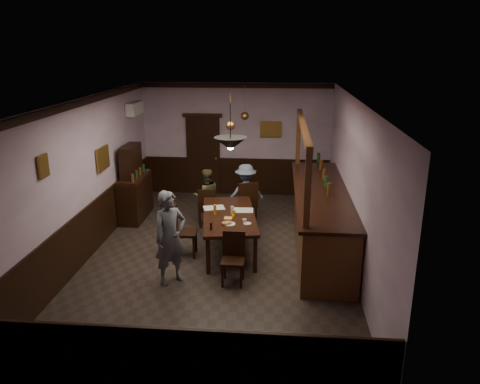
# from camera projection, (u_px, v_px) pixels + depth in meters

# --- Properties ---
(room) EXTENTS (5.01, 8.01, 3.01)m
(room) POSITION_uv_depth(u_px,v_px,m) (217.00, 182.00, 8.67)
(room) COLOR #2D2621
(room) RESTS_ON ground
(dining_table) EXTENTS (1.32, 2.33, 0.75)m
(dining_table) POSITION_uv_depth(u_px,v_px,m) (229.00, 217.00, 9.19)
(dining_table) COLOR black
(dining_table) RESTS_ON ground
(chair_far_left) EXTENTS (0.46, 0.46, 0.90)m
(chair_far_left) POSITION_uv_depth(u_px,v_px,m) (207.00, 206.00, 10.43)
(chair_far_left) COLOR black
(chair_far_left) RESTS_ON ground
(chair_far_right) EXTENTS (0.56, 0.56, 1.04)m
(chair_far_right) POSITION_uv_depth(u_px,v_px,m) (247.00, 202.00, 10.45)
(chair_far_right) COLOR black
(chair_far_right) RESTS_ON ground
(chair_near) EXTENTS (0.40, 0.40, 0.89)m
(chair_near) POSITION_uv_depth(u_px,v_px,m) (233.00, 255.00, 7.98)
(chair_near) COLOR black
(chair_near) RESTS_ON ground
(chair_side) EXTENTS (0.46, 0.46, 1.00)m
(chair_side) POSITION_uv_depth(u_px,v_px,m) (181.00, 229.00, 8.98)
(chair_side) COLOR black
(chair_side) RESTS_ON ground
(person_standing) EXTENTS (0.70, 0.69, 1.64)m
(person_standing) POSITION_uv_depth(u_px,v_px,m) (170.00, 237.00, 7.89)
(person_standing) COLOR slate
(person_standing) RESTS_ON ground
(person_seated_left) EXTENTS (0.75, 0.67, 1.26)m
(person_seated_left) POSITION_uv_depth(u_px,v_px,m) (206.00, 196.00, 10.65)
(person_seated_left) COLOR #4B4A2D
(person_seated_left) RESTS_ON ground
(person_seated_right) EXTENTS (1.00, 0.79, 1.36)m
(person_seated_right) POSITION_uv_depth(u_px,v_px,m) (246.00, 193.00, 10.69)
(person_seated_right) COLOR slate
(person_seated_right) RESTS_ON ground
(newspaper_left) EXTENTS (0.49, 0.41, 0.01)m
(newspaper_left) POSITION_uv_depth(u_px,v_px,m) (214.00, 208.00, 9.52)
(newspaper_left) COLOR silver
(newspaper_left) RESTS_ON dining_table
(newspaper_right) EXTENTS (0.43, 0.32, 0.01)m
(newspaper_right) POSITION_uv_depth(u_px,v_px,m) (243.00, 210.00, 9.37)
(newspaper_right) COLOR silver
(newspaper_right) RESTS_ON dining_table
(napkin) EXTENTS (0.17, 0.17, 0.00)m
(napkin) POSITION_uv_depth(u_px,v_px,m) (228.00, 218.00, 8.97)
(napkin) COLOR #DAA650
(napkin) RESTS_ON dining_table
(saucer) EXTENTS (0.15, 0.15, 0.01)m
(saucer) POSITION_uv_depth(u_px,v_px,m) (247.00, 223.00, 8.68)
(saucer) COLOR white
(saucer) RESTS_ON dining_table
(coffee_cup) EXTENTS (0.09, 0.09, 0.07)m
(coffee_cup) POSITION_uv_depth(u_px,v_px,m) (244.00, 221.00, 8.68)
(coffee_cup) COLOR white
(coffee_cup) RESTS_ON saucer
(pastry_plate) EXTENTS (0.22, 0.22, 0.01)m
(pastry_plate) POSITION_uv_depth(u_px,v_px,m) (230.00, 224.00, 8.64)
(pastry_plate) COLOR white
(pastry_plate) RESTS_ON dining_table
(pastry_ring_a) EXTENTS (0.13, 0.13, 0.04)m
(pastry_ring_a) POSITION_uv_depth(u_px,v_px,m) (225.00, 223.00, 8.61)
(pastry_ring_a) COLOR #C68C47
(pastry_ring_a) RESTS_ON pastry_plate
(pastry_ring_b) EXTENTS (0.13, 0.13, 0.04)m
(pastry_ring_b) POSITION_uv_depth(u_px,v_px,m) (228.00, 223.00, 8.64)
(pastry_ring_b) COLOR #C68C47
(pastry_ring_b) RESTS_ON pastry_plate
(soda_can) EXTENTS (0.07, 0.07, 0.12)m
(soda_can) POSITION_uv_depth(u_px,v_px,m) (234.00, 214.00, 9.02)
(soda_can) COLOR yellow
(soda_can) RESTS_ON dining_table
(beer_glass) EXTENTS (0.06, 0.06, 0.20)m
(beer_glass) POSITION_uv_depth(u_px,v_px,m) (215.00, 210.00, 9.12)
(beer_glass) COLOR #BF721E
(beer_glass) RESTS_ON dining_table
(water_glass) EXTENTS (0.06, 0.06, 0.15)m
(water_glass) POSITION_uv_depth(u_px,v_px,m) (232.00, 210.00, 9.18)
(water_glass) COLOR silver
(water_glass) RESTS_ON dining_table
(pepper_mill) EXTENTS (0.04, 0.04, 0.14)m
(pepper_mill) POSITION_uv_depth(u_px,v_px,m) (211.00, 226.00, 8.37)
(pepper_mill) COLOR black
(pepper_mill) RESTS_ON dining_table
(sideboard) EXTENTS (0.47, 1.32, 1.75)m
(sideboard) POSITION_uv_depth(u_px,v_px,m) (134.00, 189.00, 10.92)
(sideboard) COLOR black
(sideboard) RESTS_ON ground
(bar_counter) EXTENTS (1.04, 4.46, 2.50)m
(bar_counter) POSITION_uv_depth(u_px,v_px,m) (320.00, 216.00, 9.39)
(bar_counter) COLOR #4C2B14
(bar_counter) RESTS_ON ground
(door_back) EXTENTS (0.90, 0.06, 2.10)m
(door_back) POSITION_uv_depth(u_px,v_px,m) (203.00, 156.00, 12.63)
(door_back) COLOR black
(door_back) RESTS_ON ground
(ac_unit) EXTENTS (0.20, 0.85, 0.30)m
(ac_unit) POSITION_uv_depth(u_px,v_px,m) (135.00, 108.00, 11.33)
(ac_unit) COLOR white
(ac_unit) RESTS_ON ground
(picture_left_small) EXTENTS (0.04, 0.28, 0.36)m
(picture_left_small) POSITION_uv_depth(u_px,v_px,m) (43.00, 166.00, 7.15)
(picture_left_small) COLOR olive
(picture_left_small) RESTS_ON ground
(picture_left_large) EXTENTS (0.04, 0.62, 0.48)m
(picture_left_large) POSITION_uv_depth(u_px,v_px,m) (103.00, 158.00, 9.57)
(picture_left_large) COLOR olive
(picture_left_large) RESTS_ON ground
(picture_back) EXTENTS (0.55, 0.04, 0.42)m
(picture_back) POSITION_uv_depth(u_px,v_px,m) (271.00, 129.00, 12.27)
(picture_back) COLOR olive
(picture_back) RESTS_ON ground
(pendant_iron) EXTENTS (0.56, 0.56, 0.79)m
(pendant_iron) POSITION_uv_depth(u_px,v_px,m) (230.00, 144.00, 7.93)
(pendant_iron) COLOR black
(pendant_iron) RESTS_ON ground
(pendant_brass_mid) EXTENTS (0.20, 0.20, 0.81)m
(pendant_brass_mid) POSITION_uv_depth(u_px,v_px,m) (230.00, 125.00, 9.86)
(pendant_brass_mid) COLOR #BF8C3F
(pendant_brass_mid) RESTS_ON ground
(pendant_brass_far) EXTENTS (0.20, 0.20, 0.81)m
(pendant_brass_far) POSITION_uv_depth(u_px,v_px,m) (245.00, 116.00, 11.17)
(pendant_brass_far) COLOR #BF8C3F
(pendant_brass_far) RESTS_ON ground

